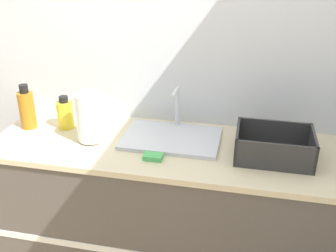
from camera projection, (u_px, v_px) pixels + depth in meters
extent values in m
cube|color=silver|center=(182.00, 54.00, 2.12)|extent=(4.21, 0.06, 2.60)
cube|color=#514C47|center=(169.00, 220.00, 2.19)|extent=(1.81, 0.59, 0.89)
cube|color=beige|center=(169.00, 148.00, 2.00)|extent=(1.84, 0.62, 0.03)
cube|color=silver|center=(172.00, 138.00, 2.04)|extent=(0.50, 0.34, 0.02)
cylinder|color=silver|center=(178.00, 107.00, 2.12)|extent=(0.02, 0.02, 0.21)
cylinder|color=silver|center=(175.00, 92.00, 2.02)|extent=(0.02, 0.13, 0.02)
cylinder|color=#4C4C51|center=(91.00, 140.00, 2.03)|extent=(0.10, 0.10, 0.01)
cylinder|color=white|center=(89.00, 117.00, 1.98)|extent=(0.13, 0.13, 0.25)
cube|color=#2D2D2D|center=(273.00, 156.00, 1.88)|extent=(0.36, 0.26, 0.01)
cube|color=#2D2D2D|center=(275.00, 156.00, 1.74)|extent=(0.36, 0.01, 0.13)
cube|color=#2D2D2D|center=(274.00, 132.00, 1.96)|extent=(0.36, 0.01, 0.13)
cube|color=#2D2D2D|center=(237.00, 140.00, 1.88)|extent=(0.01, 0.26, 0.13)
cube|color=#2D2D2D|center=(313.00, 147.00, 1.81)|extent=(0.01, 0.26, 0.13)
cylinder|color=yellow|center=(65.00, 115.00, 2.15)|extent=(0.09, 0.09, 0.15)
cylinder|color=black|center=(63.00, 99.00, 2.11)|extent=(0.05, 0.05, 0.03)
cylinder|color=#B26B19|center=(27.00, 110.00, 2.14)|extent=(0.08, 0.08, 0.20)
cylinder|color=black|center=(24.00, 89.00, 2.09)|extent=(0.05, 0.05, 0.04)
cube|color=#4CB259|center=(153.00, 157.00, 1.86)|extent=(0.09, 0.06, 0.02)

